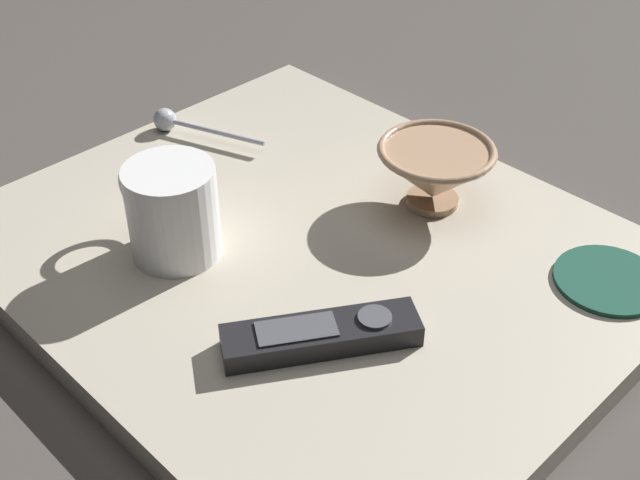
{
  "coord_description": "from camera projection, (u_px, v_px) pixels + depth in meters",
  "views": [
    {
      "loc": [
        -0.47,
        -0.49,
        0.55
      ],
      "look_at": [
        -0.01,
        -0.02,
        0.05
      ],
      "focal_mm": 47.15,
      "sensor_mm": 36.0,
      "label": 1
    }
  ],
  "objects": [
    {
      "name": "ground_plane",
      "position": [
        310.0,
        270.0,
        0.87
      ],
      "size": [
        6.0,
        6.0,
        0.0
      ],
      "primitive_type": "plane",
      "color": "#47423D"
    },
    {
      "name": "table",
      "position": [
        310.0,
        257.0,
        0.86
      ],
      "size": [
        0.54,
        0.64,
        0.03
      ],
      "color": "#B7AD99",
      "rests_on": "ground"
    },
    {
      "name": "cereal_bowl",
      "position": [
        435.0,
        172.0,
        0.89
      ],
      "size": [
        0.13,
        0.13,
        0.07
      ],
      "color": "tan",
      "rests_on": "table"
    },
    {
      "name": "coffee_mug",
      "position": [
        172.0,
        211.0,
        0.82
      ],
      "size": [
        0.09,
        0.12,
        0.1
      ],
      "color": "white",
      "rests_on": "table"
    },
    {
      "name": "teaspoon",
      "position": [
        174.0,
        122.0,
        1.02
      ],
      "size": [
        0.07,
        0.14,
        0.03
      ],
      "color": "#A3A5B2",
      "rests_on": "table"
    },
    {
      "name": "tv_remote_near",
      "position": [
        321.0,
        335.0,
        0.73
      ],
      "size": [
        0.17,
        0.13,
        0.02
      ],
      "color": "black",
      "rests_on": "table"
    },
    {
      "name": "drink_coaster",
      "position": [
        609.0,
        280.0,
        0.8
      ],
      "size": [
        0.1,
        0.1,
        0.01
      ],
      "color": "#194738",
      "rests_on": "table"
    }
  ]
}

